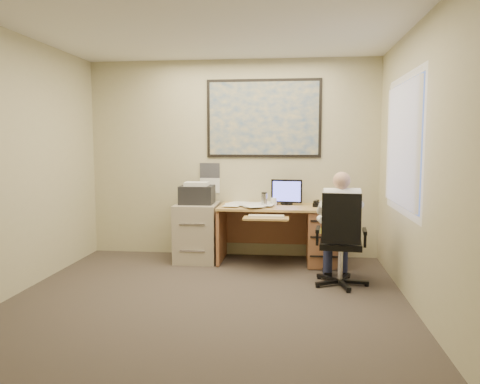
# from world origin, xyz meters

# --- Properties ---
(room_shell) EXTENTS (4.00, 4.50, 2.70)m
(room_shell) POSITION_xyz_m (0.00, 0.00, 1.35)
(room_shell) COLOR #38312B
(room_shell) RESTS_ON ground
(desk) EXTENTS (1.60, 0.97, 1.08)m
(desk) POSITION_xyz_m (1.02, 1.90, 0.44)
(desk) COLOR tan
(desk) RESTS_ON ground
(world_map) EXTENTS (1.56, 0.03, 1.06)m
(world_map) POSITION_xyz_m (0.44, 2.23, 1.90)
(world_map) COLOR #1E4C93
(world_map) RESTS_ON room_shell
(wall_calendar) EXTENTS (0.28, 0.01, 0.42)m
(wall_calendar) POSITION_xyz_m (-0.31, 2.24, 1.08)
(wall_calendar) COLOR white
(wall_calendar) RESTS_ON room_shell
(window_blinds) EXTENTS (0.06, 1.40, 1.30)m
(window_blinds) POSITION_xyz_m (1.97, 0.80, 1.55)
(window_blinds) COLOR beige
(window_blinds) RESTS_ON room_shell
(filing_cabinet) EXTENTS (0.56, 0.66, 1.05)m
(filing_cabinet) POSITION_xyz_m (-0.42, 1.88, 0.45)
(filing_cabinet) COLOR #A89C87
(filing_cabinet) RESTS_ON ground
(office_chair) EXTENTS (0.68, 0.68, 1.04)m
(office_chair) POSITION_xyz_m (1.38, 0.93, 0.30)
(office_chair) COLOR black
(office_chair) RESTS_ON ground
(person) EXTENTS (0.55, 0.75, 1.25)m
(person) POSITION_xyz_m (1.38, 1.01, 0.63)
(person) COLOR white
(person) RESTS_ON office_chair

